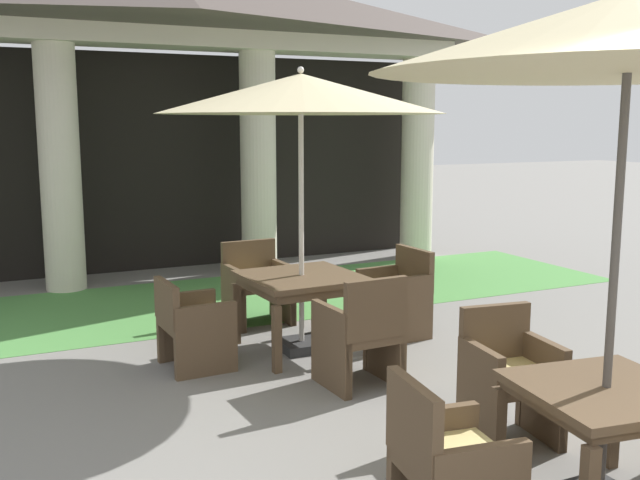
# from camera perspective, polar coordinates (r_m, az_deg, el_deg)

# --- Properties ---
(background_pavilion) EXTENTS (9.17, 2.61, 4.27)m
(background_pavilion) POSITION_cam_1_polar(r_m,az_deg,el_deg) (10.17, -12.50, 15.25)
(background_pavilion) COLOR beige
(background_pavilion) RESTS_ON ground
(lawn_strip) EXTENTS (10.97, 2.57, 0.01)m
(lawn_strip) POSITION_cam_1_polar(r_m,az_deg,el_deg) (8.88, -9.51, -4.79)
(lawn_strip) COLOR #519347
(lawn_strip) RESTS_ON ground
(patio_table_near_foreground) EXTENTS (0.99, 0.99, 0.71)m
(patio_table_near_foreground) POSITION_cam_1_polar(r_m,az_deg,el_deg) (4.35, 21.37, -11.83)
(patio_table_near_foreground) COLOR brown
(patio_table_near_foreground) RESTS_ON ground
(patio_umbrella_near_foreground) EXTENTS (2.62, 2.62, 2.83)m
(patio_umbrella_near_foreground) POSITION_cam_1_polar(r_m,az_deg,el_deg) (4.10, 23.00, 14.49)
(patio_umbrella_near_foreground) COLOR #2D2D2D
(patio_umbrella_near_foreground) RESTS_ON ground
(patio_chair_near_foreground_west) EXTENTS (0.60, 0.62, 0.87)m
(patio_chair_near_foreground_west) POSITION_cam_1_polar(r_m,az_deg,el_deg) (3.94, 9.98, -17.05)
(patio_chair_near_foreground_west) COLOR brown
(patio_chair_near_foreground_west) RESTS_ON ground
(patio_chair_near_foreground_north) EXTENTS (0.60, 0.59, 0.89)m
(patio_chair_near_foreground_north) POSITION_cam_1_polar(r_m,az_deg,el_deg) (5.12, 14.52, -10.55)
(patio_chair_near_foreground_north) COLOR brown
(patio_chair_near_foreground_north) RESTS_ON ground
(patio_table_mid_left) EXTENTS (1.06, 1.06, 0.72)m
(patio_table_mid_left) POSITION_cam_1_polar(r_m,az_deg,el_deg) (6.82, -1.45, -3.51)
(patio_table_mid_left) COLOR brown
(patio_table_mid_left) RESTS_ON ground
(patio_umbrella_mid_left) EXTENTS (2.60, 2.60, 2.62)m
(patio_umbrella_mid_left) POSITION_cam_1_polar(r_m,az_deg,el_deg) (6.66, -1.51, 11.19)
(patio_umbrella_mid_left) COLOR #2D2D2D
(patio_umbrella_mid_left) RESTS_ON ground
(patio_chair_mid_left_west) EXTENTS (0.58, 0.61, 0.79)m
(patio_chair_mid_left_west) POSITION_cam_1_polar(r_m,az_deg,el_deg) (6.49, -9.94, -6.54)
(patio_chair_mid_left_west) COLOR brown
(patio_chair_mid_left_west) RESTS_ON ground
(patio_chair_mid_left_east) EXTENTS (0.57, 0.64, 0.87)m
(patio_chair_mid_left_east) POSITION_cam_1_polar(r_m,az_deg,el_deg) (7.40, 6.01, -4.25)
(patio_chair_mid_left_east) COLOR brown
(patio_chair_mid_left_east) RESTS_ON ground
(patio_chair_mid_left_south) EXTENTS (0.59, 0.60, 0.93)m
(patio_chair_mid_left_south) POSITION_cam_1_polar(r_m,az_deg,el_deg) (5.97, 3.20, -7.42)
(patio_chair_mid_left_south) COLOR brown
(patio_chair_mid_left_south) RESTS_ON ground
(patio_chair_mid_left_north) EXTENTS (0.66, 0.59, 0.86)m
(patio_chair_mid_left_north) POSITION_cam_1_polar(r_m,az_deg,el_deg) (7.82, -4.95, -3.51)
(patio_chair_mid_left_north) COLOR brown
(patio_chair_mid_left_north) RESTS_ON ground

